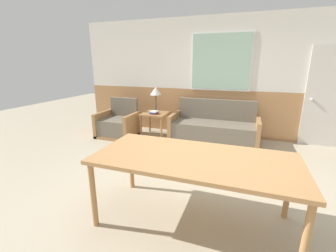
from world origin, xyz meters
name	(u,v)px	position (x,y,z in m)	size (l,w,h in m)	color
ground_plane	(201,190)	(0.00, 0.00, 0.00)	(16.00, 16.00, 0.00)	#B2A58C
wall_back	(226,78)	(-0.01, 2.63, 1.37)	(7.20, 0.09, 2.70)	#AD7A4C
couch	(214,130)	(-0.14, 2.07, 0.27)	(1.89, 0.77, 0.90)	#9E7042
armchair	(119,125)	(-2.34, 1.73, 0.27)	(0.87, 0.77, 0.88)	#9E7042
side_table	(155,116)	(-1.52, 2.03, 0.47)	(0.58, 0.58, 0.56)	#9E7042
table_lamp	(156,92)	(-1.53, 2.13, 1.04)	(0.26, 0.26, 0.59)	#262628
book_stack	(154,112)	(-1.50, 1.93, 0.59)	(0.19, 0.18, 0.07)	#B22823
dining_table	(194,163)	(0.04, -0.64, 0.70)	(2.06, 0.94, 0.77)	#B27F4C
entry_door	(329,98)	(2.04, 2.57, 1.01)	(0.88, 0.09, 2.03)	silver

